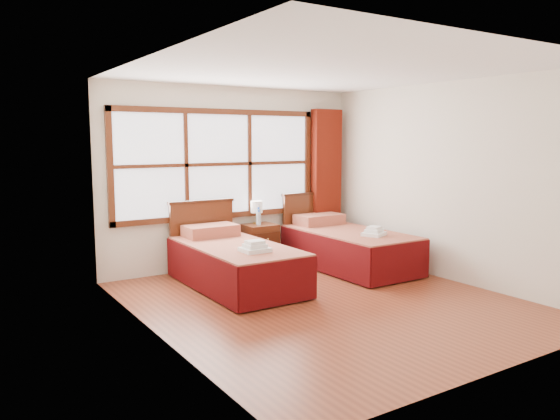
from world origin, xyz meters
TOP-DOWN VIEW (x-y plane):
  - floor at (0.00, 0.00)m, footprint 4.50×4.50m
  - ceiling at (0.00, 0.00)m, footprint 4.50×4.50m
  - wall_back at (0.00, 2.25)m, footprint 4.00×0.00m
  - wall_left at (-2.00, 0.00)m, footprint 0.00×4.50m
  - wall_right at (2.00, 0.00)m, footprint 0.00×4.50m
  - window at (-0.25, 2.21)m, footprint 3.16×0.06m
  - curtain at (1.60, 2.11)m, footprint 0.50×0.16m
  - bed_left at (-0.56, 1.20)m, footprint 1.04×2.06m
  - bed_right at (1.29, 1.20)m, footprint 1.05×2.07m
  - nightstand at (0.30, 1.99)m, footprint 0.46×0.46m
  - towels_left at (-0.57, 0.64)m, footprint 0.32×0.28m
  - towels_right at (1.33, 0.67)m, footprint 0.38×0.36m
  - lamp at (0.30, 2.09)m, footprint 0.17×0.17m
  - bottle_near at (0.26, 1.95)m, footprint 0.06×0.06m
  - bottle_far at (0.27, 1.98)m, footprint 0.07×0.07m

SIDE VIEW (x-z plane):
  - floor at x=0.00m, z-range 0.00..0.00m
  - nightstand at x=0.30m, z-range 0.00..0.61m
  - bed_left at x=-0.56m, z-range -0.20..0.82m
  - bed_right at x=1.29m, z-range -0.20..0.82m
  - towels_left at x=-0.57m, z-range 0.53..0.66m
  - towels_right at x=1.33m, z-range 0.53..0.66m
  - bottle_near at x=0.26m, z-range 0.60..0.83m
  - bottle_far at x=0.27m, z-range 0.60..0.86m
  - lamp at x=0.30m, z-range 0.68..1.02m
  - curtain at x=1.60m, z-range 0.02..2.32m
  - wall_back at x=0.00m, z-range -0.70..3.30m
  - wall_left at x=-2.00m, z-range -0.95..3.55m
  - wall_right at x=2.00m, z-range -0.95..3.55m
  - window at x=-0.25m, z-range 0.72..2.28m
  - ceiling at x=0.00m, z-range 2.60..2.60m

